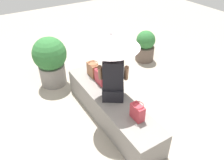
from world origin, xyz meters
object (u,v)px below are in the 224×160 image
object	(u,v)px
tote_bag_canvas	(137,112)
planter_near	(145,46)
handbag_black	(93,69)
parasol	(111,41)
planter_far	(50,60)
person_seated	(113,78)
shoulder_bag_spare	(102,77)

from	to	relation	value
tote_bag_canvas	planter_near	size ratio (longest dim) A/B	0.34
handbag_black	planter_near	xyz separation A→B (m)	(0.61, -1.76, -0.22)
planter_near	parasol	bearing A→B (deg)	126.29
planter_near	planter_far	xyz separation A→B (m)	(0.22, 2.31, 0.19)
person_seated	planter_far	distance (m)	1.70
parasol	shoulder_bag_spare	bearing A→B (deg)	-8.01
handbag_black	planter_far	distance (m)	0.99
tote_bag_canvas	planter_far	size ratio (longest dim) A/B	0.25
shoulder_bag_spare	parasol	bearing A→B (deg)	171.99
handbag_black	shoulder_bag_spare	xyz separation A→B (m)	(-0.30, -0.01, 0.00)
parasol	planter_far	size ratio (longest dim) A/B	1.07
planter_far	shoulder_bag_spare	bearing A→B (deg)	-153.97
parasol	handbag_black	size ratio (longest dim) A/B	4.14
shoulder_bag_spare	planter_far	size ratio (longest dim) A/B	0.26
person_seated	planter_far	world-z (taller)	person_seated
tote_bag_canvas	person_seated	bearing A→B (deg)	3.66
handbag_black	tote_bag_canvas	xyz separation A→B (m)	(-1.37, 0.00, -0.00)
person_seated	handbag_black	world-z (taller)	person_seated
person_seated	handbag_black	distance (m)	0.81
parasol	tote_bag_canvas	xyz separation A→B (m)	(-0.65, -0.05, -0.88)
parasol	shoulder_bag_spare	size ratio (longest dim) A/B	4.07
handbag_black	planter_far	size ratio (longest dim) A/B	0.26
shoulder_bag_spare	planter_near	distance (m)	1.99
parasol	planter_far	xyz separation A→B (m)	(1.55, 0.49, -0.90)
planter_near	handbag_black	bearing A→B (deg)	109.05
person_seated	tote_bag_canvas	bearing A→B (deg)	-176.34
handbag_black	planter_far	bearing A→B (deg)	33.20
person_seated	planter_near	size ratio (longest dim) A/B	1.17
shoulder_bag_spare	handbag_black	bearing A→B (deg)	1.81
person_seated	tote_bag_canvas	size ratio (longest dim) A/B	3.39
tote_bag_canvas	shoulder_bag_spare	size ratio (longest dim) A/B	0.96
planter_far	person_seated	bearing A→B (deg)	-162.58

